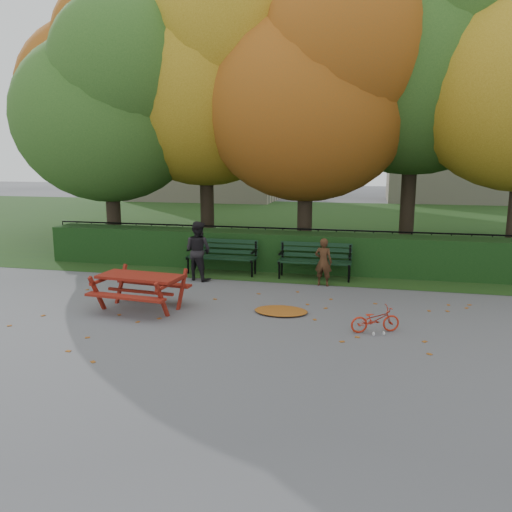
% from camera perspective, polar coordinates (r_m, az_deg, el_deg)
% --- Properties ---
extents(ground, '(90.00, 90.00, 0.00)m').
position_cam_1_polar(ground, '(9.29, -2.66, -7.48)').
color(ground, slate).
rests_on(ground, ground).
extents(grass_strip, '(90.00, 90.00, 0.00)m').
position_cam_1_polar(grass_strip, '(22.79, 6.81, 3.68)').
color(grass_strip, '#1E3D17').
rests_on(grass_strip, ground).
extents(building_left, '(10.00, 7.00, 15.00)m').
position_cam_1_polar(building_left, '(36.58, -5.61, 18.31)').
color(building_left, '#C2B69A').
rests_on(building_left, ground).
extents(building_right, '(9.00, 6.00, 12.00)m').
position_cam_1_polar(building_right, '(37.03, 22.41, 15.13)').
color(building_right, '#C2B69A').
rests_on(building_right, ground).
extents(hedge, '(13.00, 0.90, 1.00)m').
position_cam_1_polar(hedge, '(13.42, 2.47, 0.59)').
color(hedge, black).
rests_on(hedge, ground).
extents(iron_fence, '(14.00, 0.04, 1.02)m').
position_cam_1_polar(iron_fence, '(14.19, 3.06, 1.32)').
color(iron_fence, black).
rests_on(iron_fence, ground).
extents(tree_a, '(5.88, 5.60, 7.48)m').
position_cam_1_polar(tree_a, '(16.03, -16.00, 16.35)').
color(tree_a, black).
rests_on(tree_a, ground).
extents(tree_b, '(6.72, 6.40, 8.79)m').
position_cam_1_polar(tree_b, '(16.14, -4.92, 19.85)').
color(tree_b, black).
rests_on(tree_b, ground).
extents(tree_c, '(6.30, 6.00, 8.00)m').
position_cam_1_polar(tree_c, '(14.63, 7.11, 18.41)').
color(tree_c, black).
rests_on(tree_c, ground).
extents(tree_d, '(7.14, 6.80, 9.58)m').
position_cam_1_polar(tree_d, '(16.05, 19.42, 21.43)').
color(tree_d, black).
rests_on(tree_d, ground).
extents(tree_f, '(6.93, 6.60, 9.19)m').
position_cam_1_polar(tree_f, '(20.28, -16.05, 18.53)').
color(tree_f, black).
rests_on(tree_f, ground).
extents(bench_left, '(1.80, 0.57, 0.88)m').
position_cam_1_polar(bench_left, '(12.95, -3.84, 0.28)').
color(bench_left, black).
rests_on(bench_left, ground).
extents(bench_right, '(1.80, 0.57, 0.88)m').
position_cam_1_polar(bench_right, '(12.49, 6.77, -0.19)').
color(bench_right, black).
rests_on(bench_right, ground).
extents(picnic_table, '(1.75, 1.47, 0.80)m').
position_cam_1_polar(picnic_table, '(10.11, -13.12, -2.99)').
color(picnic_table, maroon).
rests_on(picnic_table, ground).
extents(leaf_pile, '(1.18, 0.94, 0.07)m').
position_cam_1_polar(leaf_pile, '(9.79, 2.88, -6.27)').
color(leaf_pile, brown).
rests_on(leaf_pile, ground).
extents(leaf_scatter, '(9.00, 5.70, 0.01)m').
position_cam_1_polar(leaf_scatter, '(9.56, -2.18, -6.88)').
color(leaf_scatter, brown).
rests_on(leaf_scatter, ground).
extents(child, '(0.45, 0.34, 1.14)m').
position_cam_1_polar(child, '(11.77, 7.71, -0.68)').
color(child, '#3D2413').
rests_on(child, ground).
extents(adult, '(0.85, 0.75, 1.46)m').
position_cam_1_polar(adult, '(12.28, -6.64, 0.61)').
color(adult, black).
rests_on(adult, ground).
extents(bicycle, '(0.92, 0.60, 0.46)m').
position_cam_1_polar(bicycle, '(8.91, 13.46, -7.07)').
color(bicycle, '#B62510').
rests_on(bicycle, ground).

